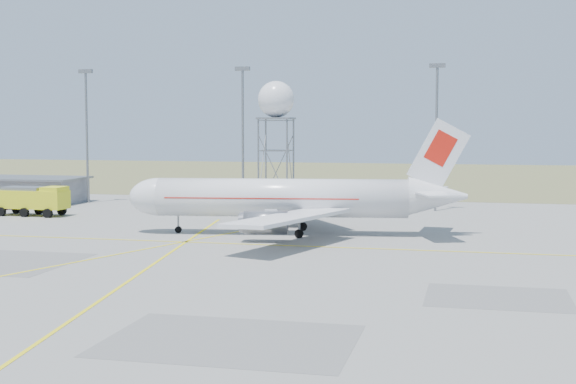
% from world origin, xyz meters
% --- Properties ---
extents(ground, '(400.00, 400.00, 0.00)m').
position_xyz_m(ground, '(0.00, 0.00, 0.00)').
color(ground, gray).
rests_on(ground, ground).
extents(grass_strip, '(400.00, 120.00, 0.03)m').
position_xyz_m(grass_strip, '(0.00, 140.00, 0.01)').
color(grass_strip, olive).
rests_on(grass_strip, ground).
extents(building_grey, '(19.00, 10.00, 3.90)m').
position_xyz_m(building_grey, '(-45.00, 64.00, 1.97)').
color(building_grey, gray).
rests_on(building_grey, ground).
extents(mast_a, '(2.20, 0.50, 20.50)m').
position_xyz_m(mast_a, '(-35.00, 66.00, 12.07)').
color(mast_a, slate).
rests_on(mast_a, ground).
extents(mast_b, '(2.20, 0.50, 20.50)m').
position_xyz_m(mast_b, '(-10.00, 66.00, 12.07)').
color(mast_b, slate).
rests_on(mast_b, ground).
extents(mast_c, '(2.20, 0.50, 20.50)m').
position_xyz_m(mast_c, '(18.00, 66.00, 12.07)').
color(mast_c, slate).
rests_on(mast_c, ground).
extents(airliner_main, '(37.57, 36.23, 12.80)m').
position_xyz_m(airliner_main, '(3.25, 38.26, 3.92)').
color(airliner_main, white).
rests_on(airliner_main, ground).
extents(radar_tower, '(4.97, 4.97, 17.99)m').
position_xyz_m(radar_tower, '(-3.23, 59.08, 10.10)').
color(radar_tower, slate).
rests_on(radar_tower, ground).
extents(fire_truck, '(9.96, 4.30, 3.93)m').
position_xyz_m(fire_truck, '(-33.76, 48.08, 1.89)').
color(fire_truck, yellow).
rests_on(fire_truck, ground).
extents(baggage_tug, '(2.63, 2.55, 1.71)m').
position_xyz_m(baggage_tug, '(-42.16, 54.11, 0.65)').
color(baggage_tug, '#AA0C0F').
rests_on(baggage_tug, ground).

